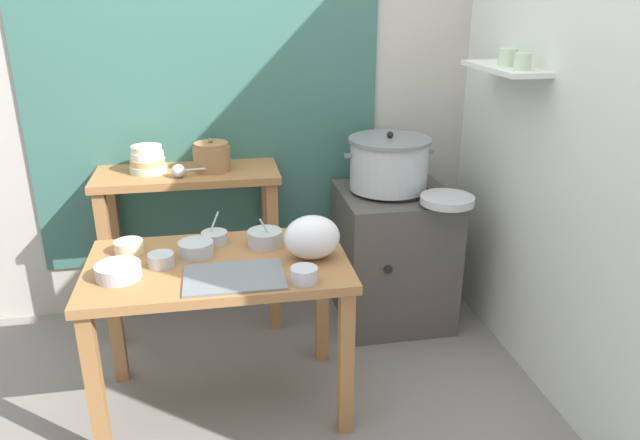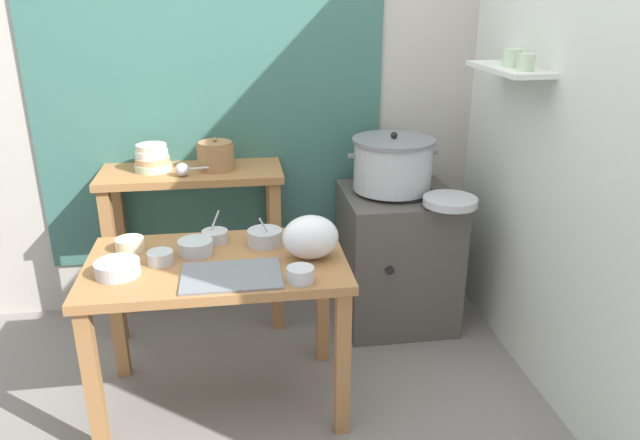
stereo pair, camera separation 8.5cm
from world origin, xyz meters
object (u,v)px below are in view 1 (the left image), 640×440
back_shelf_table (190,211)px  prep_bowl_5 (196,248)px  steamer_pot (389,163)px  ladle (180,171)px  prep_bowl_0 (161,259)px  wide_pan (447,200)px  prep_bowl_3 (118,271)px  prep_bowl_7 (304,233)px  prep_bowl_4 (304,274)px  plastic_bag (312,237)px  prep_table (219,285)px  prep_bowl_1 (129,246)px  clay_pot (212,157)px  prep_bowl_6 (214,237)px  prep_bowl_2 (265,237)px  serving_tray (234,277)px  stove_block (393,255)px  bowl_stack_enamel (148,160)px

back_shelf_table → prep_bowl_5: back_shelf_table is taller
steamer_pot → ladle: steamer_pot is taller
prep_bowl_0 → wide_pan: bearing=14.8°
prep_bowl_3 → prep_bowl_7: bearing=19.4°
prep_bowl_5 → prep_bowl_7: bearing=12.8°
prep_bowl_4 → prep_bowl_7: bearing=81.5°
ladle → plastic_bag: (0.56, -0.70, -0.12)m
prep_bowl_3 → prep_bowl_5: size_ratio=1.19×
prep_table → prep_bowl_7: (0.40, 0.19, 0.14)m
prep_bowl_4 → prep_bowl_7: prep_bowl_4 is taller
prep_table → prep_bowl_4: prep_bowl_4 is taller
prep_table → prep_bowl_1: (-0.38, 0.16, 0.14)m
clay_pot → prep_bowl_3: size_ratio=1.08×
prep_table → prep_bowl_7: prep_bowl_7 is taller
prep_bowl_1 → prep_bowl_6: 0.37m
prep_bowl_6 → prep_table: bearing=-87.6°
prep_bowl_2 → prep_bowl_7: bearing=15.7°
serving_tray → prep_bowl_5: bearing=121.2°
prep_bowl_2 → prep_bowl_3: (-0.61, -0.23, -0.01)m
prep_bowl_5 → plastic_bag: bearing=-13.1°
prep_bowl_1 → prep_bowl_5: (0.29, -0.08, 0.00)m
clay_pot → prep_bowl_5: (-0.09, -0.69, -0.22)m
prep_table → prep_bowl_2: (0.21, 0.14, 0.15)m
stove_block → prep_bowl_4: size_ratio=7.15×
back_shelf_table → prep_bowl_5: (0.05, -0.69, 0.08)m
back_shelf_table → stove_block: 1.16m
prep_bowl_4 → prep_bowl_5: 0.54m
stove_block → clay_pot: 1.15m
bowl_stack_enamel → wide_pan: size_ratio=0.70×
steamer_pot → serving_tray: bearing=-136.4°
prep_bowl_3 → clay_pot: bearing=65.6°
prep_bowl_6 → back_shelf_table: bearing=102.5°
steamer_pot → wide_pan: steamer_pot is taller
prep_bowl_0 → serving_tray: bearing=-30.1°
back_shelf_table → prep_bowl_4: (0.47, -1.03, 0.07)m
back_shelf_table → clay_pot: clay_pot is taller
ladle → prep_bowl_3: bearing=-106.8°
steamer_pot → clay_pot: 0.95m
ladle → prep_bowl_3: size_ratio=1.45×
prep_bowl_5 → ladle: bearing=97.0°
clay_pot → prep_bowl_1: size_ratio=1.57×
bowl_stack_enamel → clay_pot: bearing=-4.6°
back_shelf_table → bowl_stack_enamel: bearing=172.3°
ladle → prep_bowl_5: 0.62m
clay_pot → prep_bowl_0: 0.84m
prep_table → wide_pan: (1.16, 0.37, 0.19)m
back_shelf_table → prep_bowl_3: size_ratio=5.34×
back_shelf_table → serving_tray: back_shelf_table is taller
clay_pot → wide_pan: 1.24m
bowl_stack_enamel → prep_bowl_6: 0.71m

